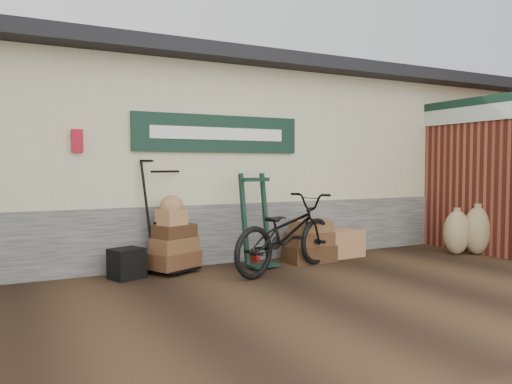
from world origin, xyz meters
TOP-DOWN VIEW (x-y plane):
  - ground at (0.00, 0.00)m, footprint 80.00×80.00m
  - station_building at (-0.01, 2.74)m, footprint 14.40×4.10m
  - brick_outbuilding at (4.70, 1.19)m, footprint 1.71×4.51m
  - porter_trolley at (-1.16, 0.85)m, footprint 0.97×0.87m
  - green_barrow at (0.11, 0.54)m, footprint 0.54×0.48m
  - suitcase_stack at (1.01, 0.51)m, footprint 0.74×0.47m
  - wicker_hamper at (1.71, 0.63)m, footprint 0.70×0.49m
  - black_trunk at (-1.76, 0.62)m, footprint 0.49×0.46m
  - bicycle at (0.34, 0.07)m, footprint 1.38×2.18m
  - burlap_sack_left at (3.55, -0.07)m, footprint 0.48×0.42m
  - burlap_sack_right at (3.85, -0.23)m, footprint 0.52×0.45m

SIDE VIEW (x-z plane):
  - ground at x=0.00m, z-range 0.00..0.00m
  - black_trunk at x=-1.76m, z-range 0.00..0.40m
  - wicker_hamper at x=1.71m, z-range 0.00..0.43m
  - suitcase_stack at x=1.01m, z-range 0.00..0.65m
  - burlap_sack_left at x=3.55m, z-range 0.00..0.73m
  - burlap_sack_right at x=3.85m, z-range 0.00..0.80m
  - bicycle at x=0.34m, z-range 0.00..1.20m
  - green_barrow at x=0.11m, z-range 0.00..1.36m
  - porter_trolley at x=-1.16m, z-range 0.00..1.60m
  - brick_outbuilding at x=4.70m, z-range -0.01..2.61m
  - station_building at x=-0.01m, z-range 0.01..3.21m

